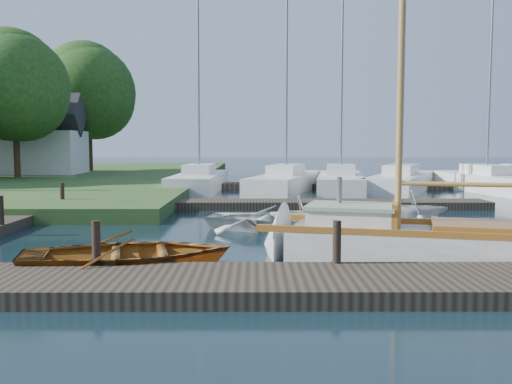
{
  "coord_description": "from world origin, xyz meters",
  "views": [
    {
      "loc": [
        -0.04,
        -15.52,
        2.56
      ],
      "look_at": [
        0.0,
        0.0,
        1.2
      ],
      "focal_mm": 40.0,
      "sensor_mm": 36.0,
      "label": 1
    }
  ],
  "objects_px": {
    "mooring_post_1": "(96,242)",
    "mooring_post_2": "(337,242)",
    "tender_d": "(415,204)",
    "tree_3": "(15,86)",
    "tender_b": "(303,209)",
    "house_c": "(42,142)",
    "mooring_post_4": "(1,210)",
    "marina_boat_3": "(401,181)",
    "sailboat": "(415,245)",
    "tender_c": "(271,216)",
    "dinghy": "(129,249)",
    "marina_boat_0": "(199,180)",
    "marina_boat_4": "(486,181)",
    "marina_boat_2": "(340,181)",
    "tree_7": "(89,92)",
    "mooring_post_5": "(62,194)",
    "marina_boat_1": "(286,181)"
  },
  "relations": [
    {
      "from": "mooring_post_4",
      "to": "marina_boat_3",
      "type": "distance_m",
      "value": 20.27
    },
    {
      "from": "marina_boat_2",
      "to": "tree_7",
      "type": "bearing_deg",
      "value": 61.35
    },
    {
      "from": "tender_d",
      "to": "marina_boat_2",
      "type": "relative_size",
      "value": 0.17
    },
    {
      "from": "tree_7",
      "to": "tender_b",
      "type": "bearing_deg",
      "value": -61.11
    },
    {
      "from": "marina_boat_1",
      "to": "tree_3",
      "type": "bearing_deg",
      "value": 91.6
    },
    {
      "from": "tender_b",
      "to": "house_c",
      "type": "relative_size",
      "value": 0.38
    },
    {
      "from": "marina_boat_2",
      "to": "dinghy",
      "type": "bearing_deg",
      "value": 166.93
    },
    {
      "from": "sailboat",
      "to": "tree_3",
      "type": "bearing_deg",
      "value": 144.2
    },
    {
      "from": "tender_b",
      "to": "marina_boat_3",
      "type": "relative_size",
      "value": 0.19
    },
    {
      "from": "marina_boat_4",
      "to": "house_c",
      "type": "xyz_separation_m",
      "value": [
        -26.04,
        7.97,
        2.02
      ]
    },
    {
      "from": "mooring_post_1",
      "to": "tree_7",
      "type": "relative_size",
      "value": 0.09
    },
    {
      "from": "tender_c",
      "to": "marina_boat_1",
      "type": "distance_m",
      "value": 13.06
    },
    {
      "from": "marina_boat_0",
      "to": "marina_boat_4",
      "type": "distance_m",
      "value": 15.01
    },
    {
      "from": "mooring_post_2",
      "to": "marina_boat_0",
      "type": "relative_size",
      "value": 0.07
    },
    {
      "from": "mooring_post_2",
      "to": "dinghy",
      "type": "distance_m",
      "value": 4.13
    },
    {
      "from": "house_c",
      "to": "mooring_post_5",
      "type": "bearing_deg",
      "value": -67.62
    },
    {
      "from": "marina_boat_3",
      "to": "tender_c",
      "type": "bearing_deg",
      "value": 175.1
    },
    {
      "from": "marina_boat_2",
      "to": "house_c",
      "type": "relative_size",
      "value": 2.34
    },
    {
      "from": "mooring_post_5",
      "to": "tender_d",
      "type": "bearing_deg",
      "value": -9.49
    },
    {
      "from": "mooring_post_5",
      "to": "marina_boat_3",
      "type": "xyz_separation_m",
      "value": [
        14.6,
        9.06,
        -0.14
      ]
    },
    {
      "from": "tender_d",
      "to": "mooring_post_2",
      "type": "bearing_deg",
      "value": 162.98
    },
    {
      "from": "tender_d",
      "to": "tree_3",
      "type": "relative_size",
      "value": 0.24
    },
    {
      "from": "mooring_post_4",
      "to": "tender_d",
      "type": "bearing_deg",
      "value": 13.62
    },
    {
      "from": "marina_boat_2",
      "to": "tree_7",
      "type": "height_order",
      "value": "marina_boat_2"
    },
    {
      "from": "mooring_post_4",
      "to": "marina_boat_3",
      "type": "bearing_deg",
      "value": 43.92
    },
    {
      "from": "mooring_post_4",
      "to": "sailboat",
      "type": "bearing_deg",
      "value": -18.21
    },
    {
      "from": "mooring_post_1",
      "to": "sailboat",
      "type": "bearing_deg",
      "value": 13.81
    },
    {
      "from": "sailboat",
      "to": "tender_c",
      "type": "distance_m",
      "value": 5.36
    },
    {
      "from": "tender_b",
      "to": "marina_boat_2",
      "type": "relative_size",
      "value": 0.16
    },
    {
      "from": "mooring_post_5",
      "to": "house_c",
      "type": "xyz_separation_m",
      "value": [
        -7.0,
        17.0,
        1.88
      ]
    },
    {
      "from": "tender_d",
      "to": "marina_boat_2",
      "type": "distance_m",
      "value": 10.96
    },
    {
      "from": "mooring_post_5",
      "to": "marina_boat_0",
      "type": "distance_m",
      "value": 10.37
    },
    {
      "from": "dinghy",
      "to": "tender_d",
      "type": "xyz_separation_m",
      "value": [
        7.77,
        7.25,
        0.12
      ]
    },
    {
      "from": "dinghy",
      "to": "marina_boat_1",
      "type": "xyz_separation_m",
      "value": [
        4.16,
        18.33,
        0.14
      ]
    },
    {
      "from": "marina_boat_1",
      "to": "tree_7",
      "type": "distance_m",
      "value": 19.0
    },
    {
      "from": "house_c",
      "to": "marina_boat_2",
      "type": "bearing_deg",
      "value": -23.79
    },
    {
      "from": "mooring_post_1",
      "to": "house_c",
      "type": "bearing_deg",
      "value": 112.17
    },
    {
      "from": "marina_boat_3",
      "to": "marina_boat_0",
      "type": "bearing_deg",
      "value": 111.24
    },
    {
      "from": "tender_b",
      "to": "tree_3",
      "type": "bearing_deg",
      "value": 40.11
    },
    {
      "from": "marina_boat_3",
      "to": "dinghy",
      "type": "bearing_deg",
      "value": 174.96
    },
    {
      "from": "mooring_post_5",
      "to": "mooring_post_1",
      "type": "bearing_deg",
      "value": -68.2
    },
    {
      "from": "mooring_post_5",
      "to": "marina_boat_3",
      "type": "height_order",
      "value": "marina_boat_3"
    },
    {
      "from": "tender_b",
      "to": "marina_boat_4",
      "type": "height_order",
      "value": "marina_boat_4"
    },
    {
      "from": "sailboat",
      "to": "marina_boat_1",
      "type": "bearing_deg",
      "value": 111.07
    },
    {
      "from": "house_c",
      "to": "tree_7",
      "type": "xyz_separation_m",
      "value": [
        2.0,
        4.05,
        3.62
      ]
    },
    {
      "from": "mooring_post_1",
      "to": "mooring_post_2",
      "type": "height_order",
      "value": "same"
    },
    {
      "from": "mooring_post_1",
      "to": "tender_d",
      "type": "bearing_deg",
      "value": 44.11
    },
    {
      "from": "mooring_post_1",
      "to": "tree_7",
      "type": "height_order",
      "value": "tree_7"
    },
    {
      "from": "tree_7",
      "to": "marina_boat_3",
      "type": "bearing_deg",
      "value": -31.46
    },
    {
      "from": "tree_7",
      "to": "mooring_post_1",
      "type": "bearing_deg",
      "value": -73.84
    }
  ]
}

